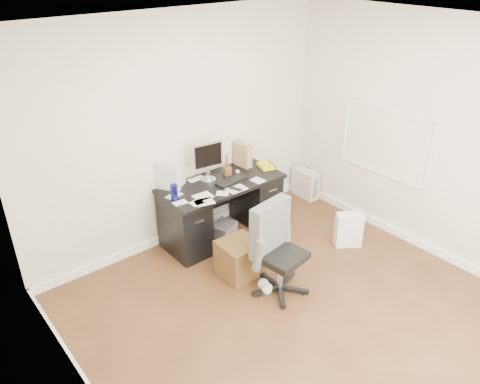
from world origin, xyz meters
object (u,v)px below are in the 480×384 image
object	(u,v)px
keyboard	(232,181)
wicker_basket	(239,258)
desk	(222,207)
office_chair	(281,251)
pc_tower	(305,183)
lcd_monitor	(208,161)

from	to	relation	value
keyboard	wicker_basket	world-z (taller)	keyboard
desk	office_chair	world-z (taller)	office_chair
keyboard	pc_tower	world-z (taller)	keyboard
lcd_monitor	pc_tower	bearing A→B (deg)	4.91
pc_tower	desk	bearing A→B (deg)	-174.99
office_chair	wicker_basket	distance (m)	0.59
keyboard	office_chair	distance (m)	1.23
keyboard	wicker_basket	distance (m)	0.98
office_chair	wicker_basket	xyz separation A→B (m)	(-0.15, 0.49, -0.29)
lcd_monitor	desk	bearing A→B (deg)	-46.35
desk	office_chair	distance (m)	1.26
keyboard	pc_tower	xyz separation A→B (m)	(1.46, 0.14, -0.56)
keyboard	office_chair	bearing A→B (deg)	-110.77
wicker_basket	office_chair	bearing A→B (deg)	-72.70
desk	pc_tower	distance (m)	1.57
desk	wicker_basket	world-z (taller)	desk
office_chair	wicker_basket	world-z (taller)	office_chair
wicker_basket	keyboard	bearing A→B (deg)	56.97
desk	keyboard	size ratio (longest dim) A/B	3.60
pc_tower	wicker_basket	bearing A→B (deg)	-154.11
desk	office_chair	xyz separation A→B (m)	(-0.19, -1.24, 0.10)
desk	office_chair	size ratio (longest dim) A/B	1.50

